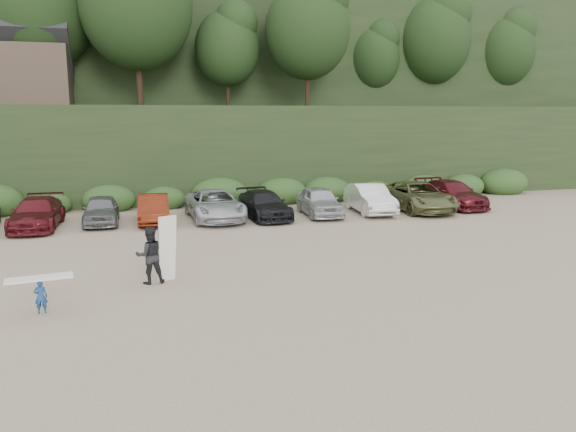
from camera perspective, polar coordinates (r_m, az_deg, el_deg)
name	(u,v)px	position (r m, az deg, el deg)	size (l,w,h in m)	color
ground	(262,268)	(20.29, -2.65, -5.32)	(120.00, 120.00, 0.00)	tan
hillside_backdrop	(170,52)	(55.43, -11.91, 16.02)	(90.00, 41.50, 28.00)	black
parked_cars	(215,205)	(29.59, -7.39, 1.07)	(33.77, 6.37, 1.64)	#B9B9BE
child_surfer	(40,289)	(17.05, -23.88, -6.76)	(1.80, 0.73, 1.05)	navy
adult_surfer	(151,255)	(18.83, -13.71, -3.84)	(1.40, 0.81, 2.21)	black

